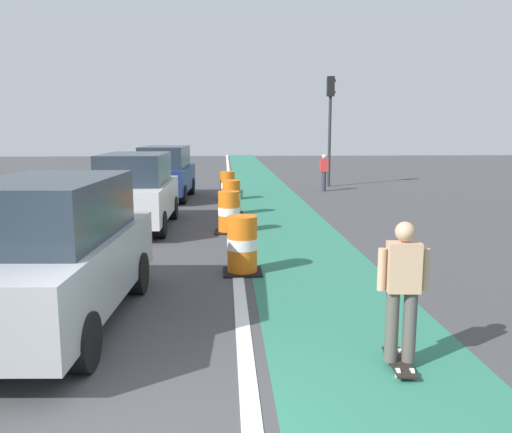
% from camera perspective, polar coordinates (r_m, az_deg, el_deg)
% --- Properties ---
extents(bike_lane_strip, '(2.50, 80.00, 0.01)m').
position_cam_1_polar(bike_lane_strip, '(16.61, 2.63, 0.09)').
color(bike_lane_strip, '#2D755B').
rests_on(bike_lane_strip, ground).
extents(lane_divider_stripe, '(0.20, 80.00, 0.01)m').
position_cam_1_polar(lane_divider_stripe, '(16.52, -2.55, 0.05)').
color(lane_divider_stripe, silver).
rests_on(lane_divider_stripe, ground).
extents(skateboarder_on_lane, '(0.57, 0.81, 1.69)m').
position_cam_1_polar(skateboarder_on_lane, '(6.15, 15.52, -7.69)').
color(skateboarder_on_lane, black).
rests_on(skateboarder_on_lane, ground).
extents(parked_suv_nearest, '(2.10, 4.69, 2.04)m').
position_cam_1_polar(parked_suv_nearest, '(7.71, -21.18, -3.60)').
color(parked_suv_nearest, '#9EA0A5').
rests_on(parked_suv_nearest, ground).
extents(parked_suv_second, '(1.95, 4.62, 2.04)m').
position_cam_1_polar(parked_suv_second, '(14.78, -12.82, 2.75)').
color(parked_suv_second, silver).
rests_on(parked_suv_second, ground).
extents(parked_suv_third, '(2.08, 4.68, 2.04)m').
position_cam_1_polar(parked_suv_third, '(20.82, -9.76, 4.71)').
color(parked_suv_third, navy).
rests_on(parked_suv_third, ground).
extents(traffic_barrel_front, '(0.73, 0.73, 1.09)m').
position_cam_1_polar(traffic_barrel_front, '(9.92, -1.49, -3.14)').
color(traffic_barrel_front, orange).
rests_on(traffic_barrel_front, ground).
extents(traffic_barrel_mid, '(0.73, 0.73, 1.09)m').
position_cam_1_polar(traffic_barrel_mid, '(13.85, -2.94, 0.44)').
color(traffic_barrel_mid, orange).
rests_on(traffic_barrel_mid, ground).
extents(traffic_barrel_back, '(0.73, 0.73, 1.09)m').
position_cam_1_polar(traffic_barrel_back, '(16.85, -2.66, 2.04)').
color(traffic_barrel_back, orange).
rests_on(traffic_barrel_back, ground).
extents(traffic_barrel_far, '(0.73, 0.73, 1.09)m').
position_cam_1_polar(traffic_barrel_far, '(20.34, -3.10, 3.30)').
color(traffic_barrel_far, orange).
rests_on(traffic_barrel_far, ground).
extents(traffic_light_corner, '(0.41, 0.32, 5.10)m').
position_cam_1_polar(traffic_light_corner, '(25.32, 8.02, 11.15)').
color(traffic_light_corner, '#2D2D2D').
rests_on(traffic_light_corner, ground).
extents(pedestrian_crossing, '(0.34, 0.20, 1.61)m').
position_cam_1_polar(pedestrian_crossing, '(23.35, 7.34, 4.84)').
color(pedestrian_crossing, '#33333D').
rests_on(pedestrian_crossing, ground).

